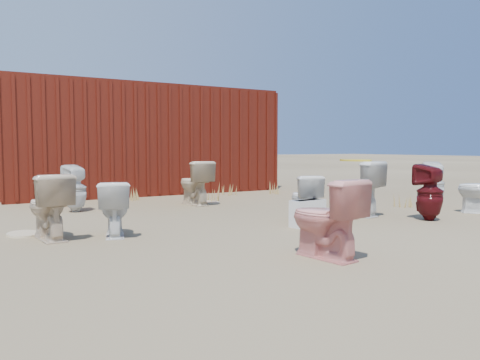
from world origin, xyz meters
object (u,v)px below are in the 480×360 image
toilet_front_maroon (430,192)px  toilet_back_beige_right (195,183)px  toilet_front_c (305,198)px  toilet_back_e (434,184)px  toilet_back_yellowlid (355,188)px  toilet_back_a (75,188)px  toilet_back_beige_left (49,207)px  toilet_front_pink (325,218)px  loose_tank (308,213)px  shipping_container (141,140)px  toilet_front_a (114,209)px

toilet_front_maroon → toilet_back_beige_right: 3.95m
toilet_front_c → toilet_back_e: size_ratio=0.83×
toilet_back_yellowlid → toilet_front_maroon: bearing=112.3°
toilet_back_beige_right → toilet_back_e: (3.58, -2.29, -0.00)m
toilet_front_c → toilet_back_a: (-2.61, 2.59, 0.05)m
toilet_back_beige_left → toilet_back_yellowlid: bearing=168.6°
toilet_back_yellowlid → toilet_back_e: (2.03, 0.15, -0.02)m
toilet_front_pink → toilet_back_beige_right: size_ratio=0.95×
toilet_back_e → loose_tank: bearing=44.6°
shipping_container → toilet_front_a: bearing=-111.6°
toilet_front_c → toilet_front_pink: bearing=75.8°
toilet_front_maroon → toilet_back_beige_right: toilet_front_maroon is taller
toilet_front_pink → toilet_back_yellowlid: size_ratio=0.90×
toilet_front_a → toilet_back_yellowlid: (3.62, -0.20, 0.09)m
toilet_front_a → toilet_back_beige_right: size_ratio=0.81×
toilet_back_e → toilet_back_a: bearing=11.5°
toilet_front_pink → toilet_front_maroon: size_ratio=0.94×
toilet_back_e → shipping_container: bearing=-20.7°
toilet_back_beige_left → loose_tank: (3.06, -0.78, -0.20)m
toilet_front_maroon → toilet_back_e: bearing=-149.4°
shipping_container → toilet_back_beige_right: shipping_container is taller
toilet_front_pink → toilet_front_c: size_ratio=1.15×
toilet_front_maroon → toilet_back_beige_left: 5.04m
toilet_back_beige_right → toilet_front_maroon: bearing=119.0°
toilet_front_a → toilet_back_beige_left: 0.71m
toilet_back_a → toilet_back_beige_right: toilet_back_beige_right is taller
toilet_front_c → loose_tank: size_ratio=1.30×
toilet_front_a → loose_tank: bearing=-179.1°
toilet_front_a → toilet_back_a: (0.02, 2.36, 0.06)m
toilet_front_maroon → toilet_back_a: size_ratio=1.06×
toilet_front_a → toilet_front_c: bearing=-169.5°
toilet_back_e → toilet_front_maroon: bearing=70.2°
toilet_front_maroon → toilet_front_a: bearing=-19.4°
toilet_back_yellowlid → toilet_back_e: 2.04m
toilet_front_a → toilet_back_beige_left: bearing=1.7°
toilet_back_beige_right → loose_tank: bearing=92.6°
toilet_front_a → toilet_back_beige_left: size_ratio=0.87×
toilet_front_c → toilet_back_beige_left: bearing=12.3°
toilet_front_c → toilet_back_beige_right: toilet_back_beige_right is taller
toilet_back_yellowlid → toilet_back_beige_right: bearing=-68.1°
toilet_front_c → shipping_container: bearing=-64.8°
toilet_back_a → toilet_front_maroon: bearing=122.8°
toilet_back_yellowlid → loose_tank: (-1.24, -0.42, -0.24)m
toilet_front_pink → toilet_back_yellowlid: toilet_back_yellowlid is taller
toilet_front_c → toilet_back_e: (3.02, 0.18, 0.07)m
toilet_back_beige_right → toilet_front_c: bearing=99.3°
toilet_back_beige_left → toilet_back_e: (6.34, -0.22, 0.02)m
toilet_front_c → loose_tank: (-0.25, -0.39, -0.15)m
toilet_back_a → toilet_back_beige_left: bearing=54.4°
toilet_back_e → loose_tank: toilet_back_e is taller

